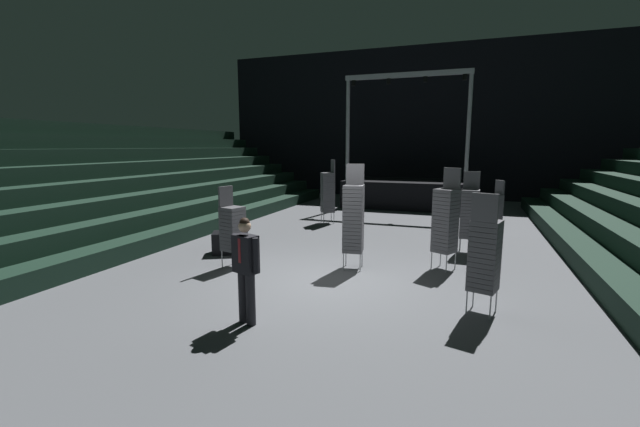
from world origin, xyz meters
TOP-DOWN VIEW (x-y plane):
  - ground_plane at (0.00, 0.00)m, footprint 22.00×30.00m
  - arena_end_wall at (0.00, 15.00)m, footprint 22.00×0.30m
  - bleacher_bank_left at (-8.00, 1.00)m, footprint 6.00×24.00m
  - stage_riser at (0.00, 11.34)m, footprint 5.57×3.27m
  - man_with_tie at (-0.53, -2.48)m, footprint 0.57×0.35m
  - chair_stack_front_left at (2.97, -0.76)m, footprint 0.55×0.55m
  - chair_stack_front_right at (-2.39, 0.11)m, footprint 0.54×0.54m
  - chair_stack_mid_left at (2.73, 3.36)m, footprint 0.45×0.45m
  - chair_stack_mid_right at (3.46, 6.26)m, footprint 0.61×0.61m
  - chair_stack_mid_centre at (2.22, 1.62)m, footprint 0.59×0.59m
  - chair_stack_rear_left at (0.26, 0.94)m, footprint 0.50×0.50m
  - chair_stack_rear_right at (-2.12, 6.09)m, footprint 0.61×0.61m
  - equipment_road_case at (-3.14, 1.17)m, footprint 1.08×0.95m

SIDE VIEW (x-z plane):
  - ground_plane at x=0.00m, z-range -0.10..0.00m
  - equipment_road_case at x=-3.14m, z-range 0.00..0.56m
  - stage_riser at x=0.00m, z-range -2.21..3.60m
  - chair_stack_mid_right at x=3.46m, z-range 0.00..1.71m
  - chair_stack_front_right at x=-2.39m, z-range 0.00..1.88m
  - man_with_tie at x=-0.53m, z-range 0.11..1.82m
  - chair_stack_front_left at x=2.97m, z-range 0.00..2.05m
  - chair_stack_mid_left at x=2.73m, z-range 0.00..2.14m
  - chair_stack_mid_centre at x=2.22m, z-range 0.00..2.30m
  - chair_stack_rear_right at x=-2.12m, z-range 0.00..2.30m
  - chair_stack_rear_left at x=0.26m, z-range 0.00..2.39m
  - bleacher_bank_left at x=-8.00m, z-range 0.00..3.60m
  - arena_end_wall at x=0.00m, z-range 0.00..8.00m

